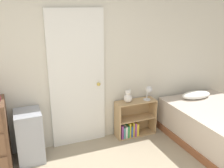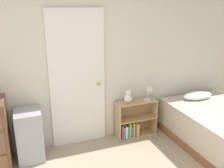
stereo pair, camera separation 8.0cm
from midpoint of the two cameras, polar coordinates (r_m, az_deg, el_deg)
name	(u,v)px [view 2 (the right image)]	position (r m, az deg, el deg)	size (l,w,h in m)	color
wall_back	(72,64)	(3.75, -8.46, 4.52)	(10.00, 0.06, 2.55)	beige
door_closed	(78,80)	(3.77, -7.27, 0.95)	(0.84, 0.09, 2.08)	white
storage_bin	(29,135)	(3.75, -17.76, -11.07)	(0.35, 0.42, 0.74)	#999EA8
bookshelf	(133,122)	(4.25, 5.38, -8.61)	(0.68, 0.25, 0.61)	tan
teddy_bear	(128,97)	(4.02, 4.29, -2.99)	(0.14, 0.14, 0.22)	silver
desk_lamp	(149,91)	(4.12, 9.05, -1.59)	(0.13, 0.13, 0.24)	silver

